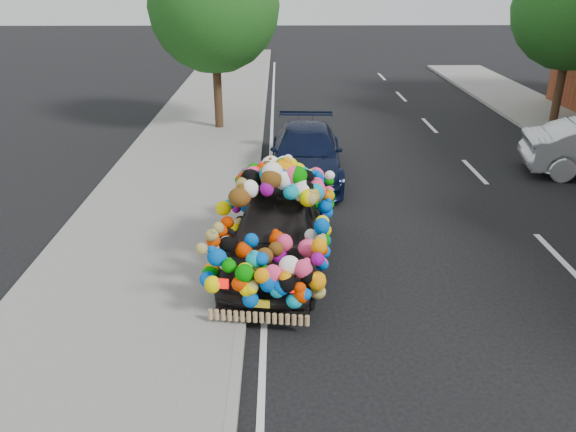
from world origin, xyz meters
The scene contains 8 objects.
ground centered at (0.00, 0.00, 0.00)m, with size 100.00×100.00×0.00m, color black.
sidewalk centered at (-4.30, 0.00, 0.06)m, with size 4.00×60.00×0.12m, color gray.
kerb centered at (-2.35, 0.00, 0.07)m, with size 0.15×60.00×0.13m, color gray.
lane_markings centered at (3.60, 0.00, 0.01)m, with size 6.00×50.00×0.01m, color silver, non-canonical shape.
tree_near_sidewalk centered at (-3.80, 9.50, 4.02)m, with size 4.20×4.20×6.13m.
tree_far_b centered at (8.00, 10.00, 3.89)m, with size 4.00×4.00×5.90m.
plush_art_car centered at (-1.80, -0.25, 1.04)m, with size 2.55×4.50×2.04m.
navy_sedan centered at (-1.05, 4.63, 0.65)m, with size 1.83×4.51×1.31m, color black.
Camera 1 is at (-1.75, -9.46, 5.04)m, focal length 35.00 mm.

